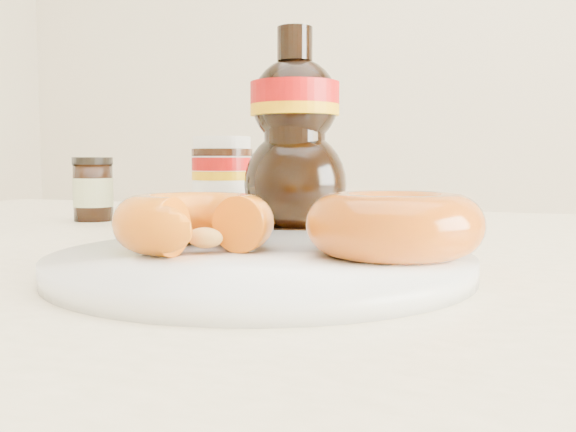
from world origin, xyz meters
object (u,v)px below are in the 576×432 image
(plate, at_px, (261,263))
(donut_whole, at_px, (394,224))
(dark_jar, at_px, (93,190))
(dining_table, at_px, (258,332))
(syrup_bottle, at_px, (295,132))
(donut_bitten, at_px, (194,222))
(nutella_jar, at_px, (222,176))

(plate, distance_m, donut_whole, 0.09)
(donut_whole, xyz_separation_m, dark_jar, (-0.43, 0.25, 0.00))
(dining_table, height_order, plate, plate)
(donut_whole, bearing_deg, dark_jar, 150.20)
(dining_table, height_order, syrup_bottle, syrup_bottle)
(donut_bitten, distance_m, dark_jar, 0.41)
(donut_whole, relative_size, syrup_bottle, 0.55)
(nutella_jar, distance_m, syrup_bottle, 0.16)
(plate, xyz_separation_m, nutella_jar, (-0.19, 0.31, 0.05))
(dining_table, distance_m, nutella_jar, 0.25)
(donut_whole, height_order, nutella_jar, nutella_jar)
(donut_bitten, height_order, syrup_bottle, syrup_bottle)
(dining_table, relative_size, donut_bitten, 12.58)
(dining_table, distance_m, plate, 0.18)
(donut_whole, bearing_deg, syrup_bottle, 125.38)
(donut_whole, distance_m, dark_jar, 0.50)
(nutella_jar, bearing_deg, donut_bitten, -66.15)
(donut_bitten, xyz_separation_m, nutella_jar, (-0.14, 0.31, 0.02))
(dining_table, height_order, donut_whole, donut_whole)
(donut_bitten, bearing_deg, plate, 5.83)
(dining_table, xyz_separation_m, plate, (0.07, -0.15, 0.09))
(nutella_jar, xyz_separation_m, syrup_bottle, (0.13, -0.08, 0.05))
(nutella_jar, relative_size, syrup_bottle, 0.50)
(plate, height_order, donut_bitten, donut_bitten)
(plate, relative_size, donut_whole, 2.44)
(plate, xyz_separation_m, donut_whole, (0.09, 0.02, 0.03))
(donut_whole, bearing_deg, donut_bitten, -169.74)
(plate, xyz_separation_m, dark_jar, (-0.35, 0.27, 0.03))
(donut_whole, distance_m, syrup_bottle, 0.26)
(dining_table, relative_size, syrup_bottle, 6.65)
(dining_table, bearing_deg, donut_bitten, -83.09)
(donut_bitten, xyz_separation_m, donut_whole, (0.13, 0.02, 0.00))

